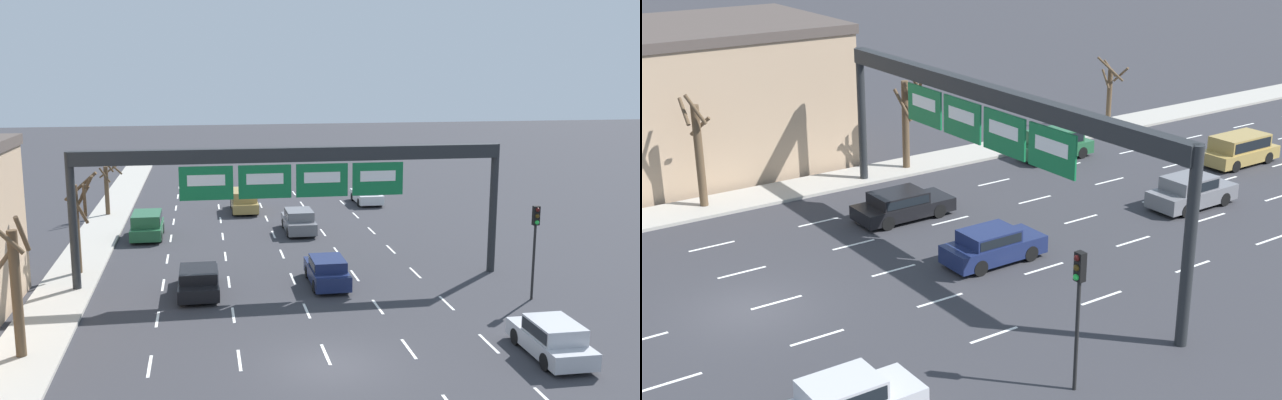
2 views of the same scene
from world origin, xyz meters
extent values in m
plane|color=#333338|center=(0.00, 0.00, 0.00)|extent=(220.00, 220.00, 0.00)
cube|color=#A8A399|center=(-11.30, 0.00, 0.07)|extent=(2.80, 110.00, 0.15)
cube|color=white|center=(-6.60, 1.00, 0.01)|extent=(0.12, 2.00, 0.01)
cube|color=white|center=(-6.60, 6.00, 0.01)|extent=(0.12, 2.00, 0.01)
cube|color=white|center=(-6.60, 11.00, 0.01)|extent=(0.12, 2.00, 0.01)
cube|color=white|center=(-6.60, 16.00, 0.01)|extent=(0.12, 2.00, 0.01)
cube|color=white|center=(-6.60, 21.00, 0.01)|extent=(0.12, 2.00, 0.01)
cube|color=white|center=(-6.60, 26.00, 0.01)|extent=(0.12, 2.00, 0.01)
cube|color=white|center=(-6.60, 31.00, 0.01)|extent=(0.12, 2.00, 0.01)
cube|color=white|center=(-6.60, 36.00, 0.01)|extent=(0.12, 2.00, 0.01)
cube|color=white|center=(-3.30, 1.00, 0.01)|extent=(0.12, 2.00, 0.01)
cube|color=white|center=(-3.30, 6.00, 0.01)|extent=(0.12, 2.00, 0.01)
cube|color=white|center=(-3.30, 11.00, 0.01)|extent=(0.12, 2.00, 0.01)
cube|color=white|center=(-3.30, 16.00, 0.01)|extent=(0.12, 2.00, 0.01)
cube|color=white|center=(-3.30, 21.00, 0.01)|extent=(0.12, 2.00, 0.01)
cube|color=white|center=(-3.30, 26.00, 0.01)|extent=(0.12, 2.00, 0.01)
cube|color=white|center=(-3.30, 31.00, 0.01)|extent=(0.12, 2.00, 0.01)
cube|color=white|center=(0.00, 1.00, 0.01)|extent=(0.12, 2.00, 0.01)
cube|color=white|center=(0.00, 6.00, 0.01)|extent=(0.12, 2.00, 0.01)
cube|color=white|center=(0.00, 11.00, 0.01)|extent=(0.12, 2.00, 0.01)
cube|color=white|center=(0.00, 16.00, 0.01)|extent=(0.12, 2.00, 0.01)
cube|color=white|center=(0.00, 21.00, 0.01)|extent=(0.12, 2.00, 0.01)
cube|color=white|center=(0.00, 26.00, 0.01)|extent=(0.12, 2.00, 0.01)
cube|color=white|center=(3.30, -4.00, 0.01)|extent=(0.12, 2.00, 0.01)
cube|color=white|center=(3.30, 1.00, 0.01)|extent=(0.12, 2.00, 0.01)
cube|color=white|center=(3.30, 6.00, 0.01)|extent=(0.12, 2.00, 0.01)
cube|color=white|center=(3.30, 11.00, 0.01)|extent=(0.12, 2.00, 0.01)
cube|color=white|center=(3.30, 16.00, 0.01)|extent=(0.12, 2.00, 0.01)
cube|color=white|center=(3.30, 21.00, 0.01)|extent=(0.12, 2.00, 0.01)
cube|color=white|center=(3.30, 26.00, 0.01)|extent=(0.12, 2.00, 0.01)
cube|color=white|center=(6.60, 1.00, 0.01)|extent=(0.12, 2.00, 0.01)
cube|color=white|center=(6.60, 6.00, 0.01)|extent=(0.12, 2.00, 0.01)
cube|color=white|center=(6.60, 11.00, 0.01)|extent=(0.12, 2.00, 0.01)
cube|color=white|center=(6.60, 16.00, 0.01)|extent=(0.12, 2.00, 0.01)
cube|color=white|center=(6.60, 21.00, 0.01)|extent=(0.12, 2.00, 0.01)
cylinder|color=#232628|center=(-10.70, 10.68, 3.45)|extent=(0.41, 0.41, 6.89)
cylinder|color=#232628|center=(10.70, 10.68, 3.45)|extent=(0.41, 0.41, 6.89)
cube|color=#232628|center=(0.00, 10.68, 6.54)|extent=(21.40, 0.60, 0.70)
cube|color=#116B38|center=(-4.30, 10.34, 5.26)|extent=(2.61, 0.08, 1.67)
cube|color=white|center=(-4.30, 10.29, 5.41)|extent=(1.83, 0.02, 0.53)
cube|color=#116B38|center=(-1.43, 10.34, 5.26)|extent=(2.61, 0.08, 1.67)
cube|color=white|center=(-1.43, 10.29, 5.41)|extent=(1.83, 0.02, 0.53)
cube|color=#116B38|center=(1.43, 10.34, 5.26)|extent=(2.61, 0.08, 1.67)
cube|color=white|center=(1.43, 10.29, 5.41)|extent=(1.83, 0.02, 0.53)
cube|color=#116B38|center=(4.30, 10.34, 5.26)|extent=(2.61, 0.08, 1.67)
cube|color=white|center=(4.30, 10.29, 5.41)|extent=(1.83, 0.02, 0.53)
cube|color=tan|center=(-18.26, 5.17, 3.59)|extent=(10.31, 13.30, 7.19)
cube|color=#4C423D|center=(-18.26, 5.17, 7.44)|extent=(10.52, 13.57, 0.50)
cube|color=#A88947|center=(-1.43, 28.93, 0.54)|extent=(1.91, 4.60, 0.69)
cube|color=#A88947|center=(-1.43, 28.89, 1.27)|extent=(1.76, 3.22, 0.76)
cube|color=black|center=(-1.43, 28.89, 1.27)|extent=(1.80, 2.96, 0.55)
cylinder|color=black|center=(-2.30, 30.31, 0.33)|extent=(0.22, 0.66, 0.66)
cylinder|color=black|center=(-0.56, 30.31, 0.33)|extent=(0.22, 0.66, 0.66)
cylinder|color=black|center=(-2.30, 27.55, 0.33)|extent=(0.22, 0.66, 0.66)
cylinder|color=black|center=(-0.56, 27.55, 0.33)|extent=(0.22, 0.66, 0.66)
cube|color=black|center=(-4.81, 9.44, 0.51)|extent=(1.91, 4.58, 0.61)
cube|color=black|center=(-4.81, 9.16, 1.07)|extent=(1.76, 2.38, 0.50)
cube|color=black|center=(-4.81, 9.16, 1.07)|extent=(1.80, 2.19, 0.36)
cylinder|color=black|center=(-5.67, 10.81, 0.33)|extent=(0.22, 0.66, 0.66)
cylinder|color=black|center=(-3.94, 10.81, 0.33)|extent=(0.22, 0.66, 0.66)
cylinder|color=black|center=(-5.67, 8.07, 0.33)|extent=(0.22, 0.66, 0.66)
cylinder|color=black|center=(-3.94, 8.07, 0.33)|extent=(0.22, 0.66, 0.66)
cube|color=slate|center=(1.73, 21.47, 0.57)|extent=(1.84, 4.50, 0.74)
cube|color=slate|center=(1.73, 21.20, 1.25)|extent=(1.70, 2.34, 0.61)
cube|color=black|center=(1.73, 21.20, 1.25)|extent=(1.73, 2.15, 0.44)
cylinder|color=black|center=(0.90, 22.82, 0.33)|extent=(0.22, 0.66, 0.66)
cylinder|color=black|center=(2.57, 22.82, 0.33)|extent=(0.22, 0.66, 0.66)
cylinder|color=black|center=(0.90, 20.12, 0.33)|extent=(0.22, 0.66, 0.66)
cylinder|color=black|center=(2.57, 20.12, 0.33)|extent=(0.22, 0.66, 0.66)
cube|color=#B7B7BC|center=(8.43, -0.74, 1.15)|extent=(1.62, 2.18, 0.61)
cube|color=black|center=(8.43, -0.74, 1.15)|extent=(1.66, 2.00, 0.44)
cylinder|color=black|center=(7.64, 0.76, 0.33)|extent=(0.22, 0.66, 0.66)
cube|color=#235B38|center=(-8.07, 21.39, 0.55)|extent=(1.91, 4.17, 0.71)
cube|color=#235B38|center=(-8.07, 21.35, 1.28)|extent=(1.76, 2.92, 0.75)
cube|color=black|center=(-8.07, 21.35, 1.28)|extent=(1.80, 2.69, 0.54)
cylinder|color=black|center=(-8.94, 22.65, 0.33)|extent=(0.22, 0.66, 0.66)
cylinder|color=black|center=(-7.20, 22.65, 0.33)|extent=(0.22, 0.66, 0.66)
cylinder|color=black|center=(-8.94, 20.14, 0.33)|extent=(0.22, 0.66, 0.66)
cylinder|color=black|center=(-7.20, 20.14, 0.33)|extent=(0.22, 0.66, 0.66)
cube|color=#19234C|center=(1.58, 9.79, 0.56)|extent=(1.75, 4.25, 0.73)
cube|color=#19234C|center=(1.58, 9.53, 1.19)|extent=(1.61, 2.21, 0.51)
cube|color=black|center=(1.58, 9.53, 1.19)|extent=(1.65, 2.03, 0.37)
cylinder|color=black|center=(0.79, 11.06, 0.33)|extent=(0.22, 0.66, 0.66)
cylinder|color=black|center=(2.37, 11.06, 0.33)|extent=(0.22, 0.66, 0.66)
cylinder|color=black|center=(0.79, 8.51, 0.33)|extent=(0.22, 0.66, 0.66)
cylinder|color=black|center=(2.37, 8.51, 0.33)|extent=(0.22, 0.66, 0.66)
cylinder|color=black|center=(10.76, 5.89, 1.80)|extent=(0.12, 0.12, 3.61)
cube|color=black|center=(10.76, 5.89, 4.06)|extent=(0.30, 0.24, 0.90)
sphere|color=#3D0E0C|center=(10.76, 5.76, 4.36)|extent=(0.20, 0.20, 0.20)
sphere|color=#412F0C|center=(10.76, 5.76, 4.06)|extent=(0.20, 0.20, 0.20)
sphere|color=green|center=(10.76, 5.76, 3.76)|extent=(0.20, 0.20, 0.20)
cylinder|color=brown|center=(-11.42, 28.71, 1.92)|extent=(0.32, 0.32, 3.54)
cylinder|color=brown|center=(-11.18, 28.42, 3.81)|extent=(0.77, 0.65, 1.07)
cylinder|color=brown|center=(-11.46, 28.36, 3.12)|extent=(0.84, 0.23, 1.14)
cylinder|color=brown|center=(-10.87, 28.14, 3.84)|extent=(1.32, 1.26, 1.52)
cylinder|color=brown|center=(-11.24, 29.45, 3.30)|extent=(1.59, 0.51, 1.19)
cylinder|color=brown|center=(-11.07, 13.48, 2.50)|extent=(0.38, 0.38, 4.70)
cylinder|color=brown|center=(-10.90, 14.00, 3.86)|extent=(1.23, 0.55, 1.82)
cylinder|color=brown|center=(-10.47, 13.86, 4.68)|extent=(0.96, 1.38, 1.41)
cylinder|color=brown|center=(-10.85, 14.33, 4.62)|extent=(1.85, 0.62, 1.63)
cylinder|color=brown|center=(-10.56, 13.56, 4.00)|extent=(0.33, 1.18, 1.92)
cylinder|color=brown|center=(-10.78, 13.16, 3.65)|extent=(0.88, 0.79, 1.73)
cylinder|color=brown|center=(-11.39, 2.43, 2.58)|extent=(0.39, 0.39, 4.86)
cylinder|color=brown|center=(-11.40, 1.94, 4.77)|extent=(1.11, 0.19, 1.16)
cylinder|color=brown|center=(-11.01, 2.34, 4.88)|extent=(0.39, 0.95, 1.49)
cylinder|color=brown|center=(-11.75, 2.72, 3.89)|extent=(0.80, 0.92, 0.95)
camera|label=1|loc=(-4.43, -24.34, 10.91)|focal=40.00mm
camera|label=2|loc=(28.02, -10.47, 14.40)|focal=50.00mm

